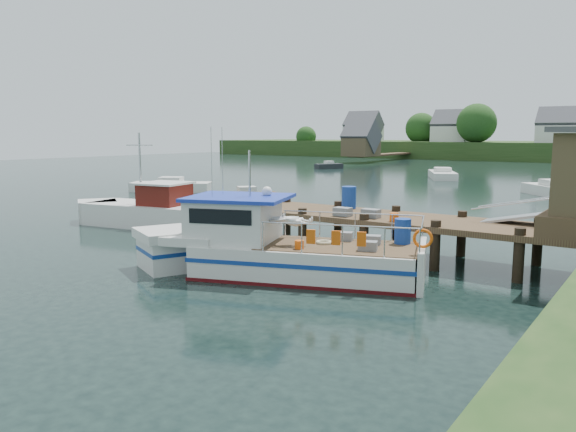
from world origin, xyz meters
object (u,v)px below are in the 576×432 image
Objects in this scene: moored_b at (552,190)px; lobster_boat at (270,249)px; work_boat at (149,211)px; moored_rowboat at (247,198)px; moored_d at (442,174)px; moored_e at (329,166)px; moored_a at (171,186)px; dock at (515,200)px.

lobster_boat is at bearing -81.53° from moored_b.
moored_rowboat is (-1.24, 8.75, -0.28)m from work_boat.
moored_d is (-11.51, 10.49, -0.03)m from moored_b.
moored_e is at bearing 99.01° from lobster_boat.
moored_b is (23.98, 12.88, 0.02)m from moored_a.
moored_d is at bearing 62.66° from moored_rowboat.
moored_b is 1.39× the size of moored_e.
moored_b is at bearing 26.62° from moored_rowboat.
lobster_boat is 2.51× the size of moored_e.
moored_a reaches higher than moored_e.
lobster_boat reaches higher than moored_d.
lobster_boat reaches higher than moored_b.
lobster_boat is 40.20m from moored_d.
moored_a is 26.49m from moored_d.
moored_d is (-8.61, 39.27, -0.42)m from lobster_boat.
work_boat is 35.10m from moored_d.
lobster_boat is 52.67m from moored_e.
work_boat is at bearing -51.86° from moored_e.
moored_rowboat is (-17.35, 8.22, -1.83)m from dock.
moored_b is at bearing 51.47° from work_boat.
moored_e is (-25.37, 46.15, -0.46)m from lobster_boat.
moored_rowboat is at bearing -27.58° from moored_a.
moored_a is at bearing -63.70° from moored_e.
work_boat is at bearing -57.64° from moored_a.
lobster_boat is 17.27m from moored_rowboat.
moored_b is at bearing -38.39° from moored_d.
moored_rowboat is at bearing -117.92° from moored_b.
work_boat is 2.27× the size of moored_e.
work_boat reaches higher than moored_b.
lobster_boat is 26.41m from moored_a.
dock is 4.39× the size of moored_rowboat.
moored_a is 0.92× the size of moored_d.
work_boat is at bearing -103.81° from moored_b.
dock reaches higher than moored_rowboat.
moored_d is 18.12m from moored_e.
moored_rowboat is 0.75× the size of moored_b.
moored_d is (12.47, 23.37, -0.00)m from moored_a.
dock reaches higher than moored_e.
lobster_boat is at bearing -42.96° from moored_e.
moored_rowboat reaches higher than moored_a.
moored_b is 33.18m from moored_e.
lobster_boat reaches higher than moored_e.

